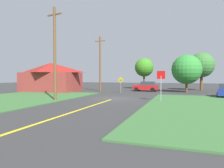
{
  "coord_description": "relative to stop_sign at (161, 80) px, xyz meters",
  "views": [
    {
      "loc": [
        6.86,
        -20.82,
        2.38
      ],
      "look_at": [
        -0.91,
        2.02,
        1.52
      ],
      "focal_mm": 32.36,
      "sensor_mm": 36.0,
      "label": 1
    }
  ],
  "objects": [
    {
      "name": "stop_sign",
      "position": [
        0.0,
        0.0,
        0.0
      ],
      "size": [
        0.77,
        0.07,
        2.95
      ],
      "rotation": [
        0.0,
        0.0,
        3.12
      ],
      "color": "#9EA0A8",
      "rests_on": "ground"
    },
    {
      "name": "utility_pole_near",
      "position": [
        -10.07,
        -2.53,
        2.7
      ],
      "size": [
        1.79,
        0.42,
        9.26
      ],
      "color": "brown",
      "rests_on": "ground"
    },
    {
      "name": "oak_tree_right",
      "position": [
        2.64,
        13.01,
        1.42
      ],
      "size": [
        4.47,
        4.47,
        5.75
      ],
      "color": "brown",
      "rests_on": "ground"
    },
    {
      "name": "barn",
      "position": [
        -17.96,
        7.84,
        0.23
      ],
      "size": [
        8.66,
        5.82,
        4.63
      ],
      "color": "maroon",
      "rests_on": "ground"
    },
    {
      "name": "ground_plane",
      "position": [
        -5.09,
        1.11,
        -2.08
      ],
      "size": [
        120.0,
        120.0,
        0.0
      ],
      "primitive_type": "plane",
      "color": "#313131"
    },
    {
      "name": "car_approaching_junction",
      "position": [
        -3.59,
        13.63,
        -1.28
      ],
      "size": [
        3.98,
        2.17,
        1.62
      ],
      "rotation": [
        0.0,
        0.0,
        3.1
      ],
      "color": "red",
      "rests_on": "ground"
    },
    {
      "name": "oak_tree_left",
      "position": [
        -4.99,
        19.66,
        2.12
      ],
      "size": [
        3.62,
        3.62,
        6.03
      ],
      "color": "brown",
      "rests_on": "ground"
    },
    {
      "name": "utility_pole_mid",
      "position": [
        -10.74,
        11.01,
        2.51
      ],
      "size": [
        1.8,
        0.29,
        8.94
      ],
      "color": "brown",
      "rests_on": "ground"
    },
    {
      "name": "grass_verge_left",
      "position": [
        -15.23,
        -2.89,
        -2.04
      ],
      "size": [
        12.0,
        20.0,
        0.08
      ],
      "primitive_type": "cube",
      "color": "#376833",
      "rests_on": "ground"
    },
    {
      "name": "direction_sign",
      "position": [
        -6.55,
        8.69,
        -0.62
      ],
      "size": [
        0.89,
        0.21,
        2.36
      ],
      "color": "slate",
      "rests_on": "ground"
    },
    {
      "name": "pine_tree_center",
      "position": [
        5.2,
        18.49,
        2.33
      ],
      "size": [
        4.29,
        4.29,
        6.58
      ],
      "color": "brown",
      "rests_on": "ground"
    },
    {
      "name": "lane_stripe_center",
      "position": [
        -5.09,
        -6.89,
        -2.08
      ],
      "size": [
        0.2,
        14.0,
        0.01
      ],
      "primitive_type": "cube",
      "color": "yellow",
      "rests_on": "ground"
    }
  ]
}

